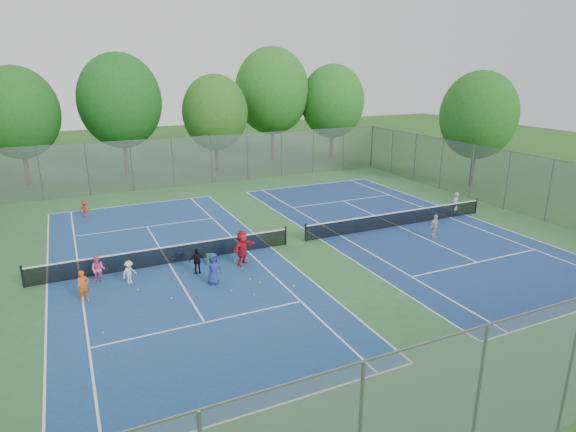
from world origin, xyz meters
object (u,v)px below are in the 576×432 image
object	(u,v)px
net_right	(398,219)
net_left	(169,255)
instructor	(455,204)
ball_crate	(180,255)
ball_hopper	(210,259)

from	to	relation	value
net_right	net_left	bearing A→B (deg)	180.00
net_left	instructor	size ratio (longest dim) A/B	7.97
net_left	instructor	world-z (taller)	instructor
ball_crate	instructor	distance (m)	17.98
net_left	instructor	distance (m)	18.63
net_left	ball_hopper	distance (m)	2.03
ball_hopper	instructor	distance (m)	16.84
net_right	ball_crate	world-z (taller)	net_right
ball_crate	ball_hopper	distance (m)	1.87
net_right	ball_crate	distance (m)	13.35
ball_hopper	net_right	bearing A→B (deg)	4.18
net_left	ball_hopper	world-z (taller)	net_left
net_right	instructor	xyz separation A→B (m)	(4.62, 0.13, 0.35)
ball_crate	net_left	bearing A→B (deg)	-139.28
net_left	ball_hopper	bearing A→B (deg)	-26.06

